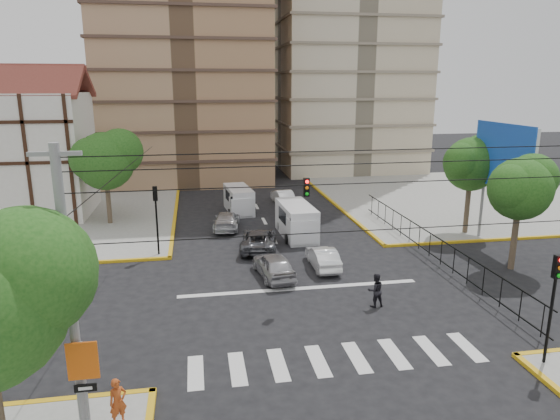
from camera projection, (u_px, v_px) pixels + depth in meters
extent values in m
plane|color=black|center=(305.00, 298.00, 25.64)|extent=(160.00, 160.00, 0.00)
cube|color=gray|center=(18.00, 215.00, 41.44)|extent=(26.00, 26.00, 0.15)
cube|color=gray|center=(462.00, 197.00, 48.02)|extent=(26.00, 26.00, 0.15)
cube|color=silver|center=(337.00, 359.00, 19.91)|extent=(12.00, 2.40, 0.01)
cube|color=silver|center=(300.00, 288.00, 26.78)|extent=(13.00, 0.40, 0.01)
cube|color=silver|center=(23.00, 156.00, 40.39)|extent=(10.00, 8.00, 10.00)
cube|color=maroon|center=(5.00, 81.00, 37.13)|extent=(10.80, 4.25, 2.65)
cube|color=maroon|center=(22.00, 81.00, 40.76)|extent=(10.80, 4.25, 2.65)
cylinder|color=slate|center=(517.00, 224.00, 31.32)|extent=(0.20, 0.20, 4.00)
cylinder|color=slate|center=(481.00, 208.00, 35.14)|extent=(0.20, 0.20, 4.00)
cube|color=silver|center=(505.00, 156.00, 32.25)|extent=(0.25, 6.00, 4.00)
cube|color=blue|center=(502.00, 156.00, 32.22)|extent=(0.08, 6.20, 4.20)
sphere|color=#1C4C15|center=(27.00, 274.00, 13.34)|extent=(3.68, 3.68, 3.68)
cylinder|color=#473828|center=(515.00, 235.00, 29.17)|extent=(0.36, 0.36, 4.20)
sphere|color=#1C4C15|center=(520.00, 189.00, 28.50)|extent=(3.60, 3.60, 3.60)
sphere|color=#1C4C15|center=(532.00, 178.00, 28.80)|extent=(2.88, 2.88, 2.88)
sphere|color=#1C4C15|center=(512.00, 187.00, 28.05)|extent=(2.70, 2.70, 2.70)
cylinder|color=#473828|center=(467.00, 204.00, 35.99)|extent=(0.36, 0.36, 4.48)
sphere|color=#1C4C15|center=(471.00, 164.00, 35.28)|extent=(3.80, 3.80, 3.80)
sphere|color=#1C4C15|center=(482.00, 155.00, 35.58)|extent=(3.04, 3.04, 3.04)
sphere|color=#1C4C15|center=(464.00, 162.00, 34.82)|extent=(2.85, 2.85, 2.85)
cylinder|color=#473828|center=(108.00, 198.00, 38.44)|extent=(0.36, 0.36, 4.20)
sphere|color=#1C4C15|center=(105.00, 161.00, 37.72)|extent=(4.40, 4.40, 4.40)
sphere|color=#1C4C15|center=(120.00, 152.00, 38.03)|extent=(3.52, 3.52, 3.52)
sphere|color=#1C4C15|center=(92.00, 159.00, 37.24)|extent=(3.30, 3.30, 3.30)
cylinder|color=black|center=(550.00, 321.00, 19.01)|extent=(0.12, 0.12, 3.50)
cube|color=black|center=(557.00, 267.00, 18.47)|extent=(0.28, 0.22, 0.90)
sphere|color=#FF0C0C|center=(559.00, 259.00, 18.39)|extent=(0.17, 0.17, 0.17)
cylinder|color=black|center=(157.00, 228.00, 31.34)|extent=(0.12, 0.12, 3.50)
cube|color=black|center=(155.00, 194.00, 30.80)|extent=(0.28, 0.22, 0.90)
sphere|color=#FF0C0C|center=(155.00, 189.00, 30.73)|extent=(0.17, 0.17, 0.17)
cube|color=black|center=(306.00, 187.00, 24.22)|extent=(0.28, 0.22, 0.90)
cylinder|color=black|center=(370.00, 230.00, 15.51)|extent=(18.00, 0.03, 0.03)
cylinder|color=slate|center=(71.00, 298.00, 14.42)|extent=(0.28, 0.28, 9.00)
cube|color=slate|center=(55.00, 154.00, 13.39)|extent=(1.40, 0.12, 0.12)
cylinder|color=slate|center=(86.00, 390.00, 14.97)|extent=(0.08, 0.08, 3.20)
cube|color=#E5590C|center=(83.00, 361.00, 14.68)|extent=(0.90, 0.06, 1.20)
cube|color=black|center=(86.00, 388.00, 14.90)|extent=(0.65, 0.05, 0.25)
cube|color=silver|center=(296.00, 220.00, 35.75)|extent=(2.27, 5.17, 2.34)
cube|color=silver|center=(302.00, 230.00, 33.84)|extent=(1.99, 1.31, 1.63)
cube|color=black|center=(303.00, 224.00, 33.37)|extent=(1.88, 0.19, 0.91)
cylinder|color=black|center=(287.00, 239.00, 34.24)|extent=(0.25, 0.71, 0.71)
cylinder|color=black|center=(315.00, 237.00, 34.55)|extent=(0.25, 0.71, 0.71)
cylinder|color=black|center=(279.00, 226.00, 37.34)|extent=(0.25, 0.71, 0.71)
cylinder|color=black|center=(304.00, 225.00, 37.66)|extent=(0.25, 0.71, 0.71)
cube|color=silver|center=(239.00, 200.00, 42.68)|extent=(2.33, 4.79, 2.13)
cube|color=silver|center=(241.00, 206.00, 40.94)|extent=(1.87, 1.29, 1.48)
cube|color=black|center=(241.00, 201.00, 40.51)|extent=(1.71, 0.28, 0.83)
cylinder|color=black|center=(230.00, 213.00, 41.30)|extent=(0.25, 0.65, 0.65)
cylinder|color=black|center=(251.00, 212.00, 41.59)|extent=(0.25, 0.65, 0.65)
cylinder|color=black|center=(227.00, 204.00, 44.13)|extent=(0.25, 0.65, 0.65)
cylinder|color=black|center=(247.00, 204.00, 44.41)|extent=(0.25, 0.65, 0.65)
imported|color=#A4A3A8|center=(274.00, 265.00, 28.20)|extent=(2.24, 4.41, 1.44)
imported|color=white|center=(323.00, 258.00, 29.68)|extent=(1.36, 3.87, 1.28)
imported|color=#515358|center=(259.00, 239.00, 33.01)|extent=(2.99, 5.19, 1.36)
imported|color=silver|center=(227.00, 220.00, 37.70)|extent=(2.43, 4.73, 1.31)
imported|color=#232325|center=(293.00, 208.00, 41.01)|extent=(2.13, 4.59, 1.52)
imported|color=white|center=(283.00, 197.00, 45.60)|extent=(1.75, 4.18, 1.34)
imported|color=#AC461A|center=(118.00, 402.00, 15.73)|extent=(0.68, 0.61, 1.57)
imported|color=black|center=(375.00, 290.00, 24.44)|extent=(0.90, 0.74, 1.71)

